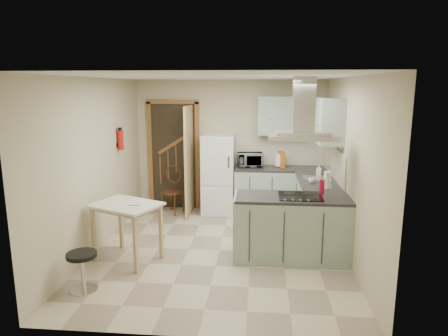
# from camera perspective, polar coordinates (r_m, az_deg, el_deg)

# --- Properties ---
(floor) EXTENTS (4.20, 4.20, 0.00)m
(floor) POSITION_cam_1_polar(r_m,az_deg,el_deg) (6.01, -0.66, -11.67)
(floor) COLOR #C1B696
(floor) RESTS_ON ground
(ceiling) EXTENTS (4.20, 4.20, 0.00)m
(ceiling) POSITION_cam_1_polar(r_m,az_deg,el_deg) (5.53, -0.72, 12.91)
(ceiling) COLOR silver
(ceiling) RESTS_ON back_wall
(back_wall) EXTENTS (3.60, 0.00, 3.60)m
(back_wall) POSITION_cam_1_polar(r_m,az_deg,el_deg) (7.70, 0.88, 3.16)
(back_wall) COLOR #C0B695
(back_wall) RESTS_ON floor
(left_wall) EXTENTS (0.00, 4.20, 4.20)m
(left_wall) POSITION_cam_1_polar(r_m,az_deg,el_deg) (6.08, -17.81, 0.39)
(left_wall) COLOR #C0B695
(left_wall) RESTS_ON floor
(right_wall) EXTENTS (0.00, 4.20, 4.20)m
(right_wall) POSITION_cam_1_polar(r_m,az_deg,el_deg) (5.75, 17.48, -0.22)
(right_wall) COLOR #C0B695
(right_wall) RESTS_ON floor
(doorway) EXTENTS (1.10, 0.12, 2.10)m
(doorway) POSITION_cam_1_polar(r_m,az_deg,el_deg) (7.86, -7.17, 1.77)
(doorway) COLOR brown
(doorway) RESTS_ON floor
(fridge) EXTENTS (0.60, 0.60, 1.50)m
(fridge) POSITION_cam_1_polar(r_m,az_deg,el_deg) (7.51, -0.82, -0.92)
(fridge) COLOR white
(fridge) RESTS_ON floor
(counter_back) EXTENTS (1.08, 0.60, 0.90)m
(counter_back) POSITION_cam_1_polar(r_m,az_deg,el_deg) (7.54, 5.71, -3.27)
(counter_back) COLOR #9EB2A0
(counter_back) RESTS_ON floor
(counter_right) EXTENTS (0.60, 1.95, 0.90)m
(counter_right) POSITION_cam_1_polar(r_m,az_deg,el_deg) (6.96, 12.72, -4.77)
(counter_right) COLOR #9EB2A0
(counter_right) RESTS_ON floor
(splashback) EXTENTS (1.68, 0.02, 0.50)m
(splashback) POSITION_cam_1_polar(r_m,az_deg,el_deg) (7.69, 8.03, 2.29)
(splashback) COLOR beige
(splashback) RESTS_ON counter_back
(wall_cabinet_back) EXTENTS (0.85, 0.35, 0.70)m
(wall_cabinet_back) POSITION_cam_1_polar(r_m,az_deg,el_deg) (7.45, 8.16, 7.42)
(wall_cabinet_back) COLOR #9EB2A0
(wall_cabinet_back) RESTS_ON back_wall
(wall_cabinet_right) EXTENTS (0.35, 0.90, 0.70)m
(wall_cabinet_right) POSITION_cam_1_polar(r_m,az_deg,el_deg) (6.46, 14.69, 6.56)
(wall_cabinet_right) COLOR #9EB2A0
(wall_cabinet_right) RESTS_ON right_wall
(peninsula) EXTENTS (1.55, 0.65, 0.90)m
(peninsula) POSITION_cam_1_polar(r_m,az_deg,el_deg) (5.67, 9.62, -8.40)
(peninsula) COLOR #9EB2A0
(peninsula) RESTS_ON floor
(hob) EXTENTS (0.58, 0.50, 0.01)m
(hob) POSITION_cam_1_polar(r_m,az_deg,el_deg) (5.54, 10.81, -3.96)
(hob) COLOR black
(hob) RESTS_ON peninsula
(extractor_hood) EXTENTS (0.90, 0.55, 0.10)m
(extractor_hood) POSITION_cam_1_polar(r_m,az_deg,el_deg) (5.39, 11.14, 4.42)
(extractor_hood) COLOR silver
(extractor_hood) RESTS_ON ceiling
(sink) EXTENTS (0.45, 0.40, 0.01)m
(sink) POSITION_cam_1_polar(r_m,az_deg,el_deg) (6.68, 13.08, -1.43)
(sink) COLOR silver
(sink) RESTS_ON counter_right
(fire_extinguisher) EXTENTS (0.10, 0.10, 0.32)m
(fire_extinguisher) POSITION_cam_1_polar(r_m,az_deg,el_deg) (6.85, -14.58, 3.88)
(fire_extinguisher) COLOR #B2140F
(fire_extinguisher) RESTS_ON left_wall
(drop_leaf_table) EXTENTS (1.05, 0.94, 0.81)m
(drop_leaf_table) POSITION_cam_1_polar(r_m,az_deg,el_deg) (5.72, -13.61, -8.88)
(drop_leaf_table) COLOR tan
(drop_leaf_table) RESTS_ON floor
(bentwood_chair) EXTENTS (0.47, 0.47, 0.82)m
(bentwood_chair) POSITION_cam_1_polar(r_m,az_deg,el_deg) (7.65, -7.37, -3.43)
(bentwood_chair) COLOR #4D2A19
(bentwood_chair) RESTS_ON floor
(stool) EXTENTS (0.42, 0.42, 0.47)m
(stool) POSITION_cam_1_polar(r_m,az_deg,el_deg) (5.12, -19.53, -13.75)
(stool) COLOR black
(stool) RESTS_ON floor
(microwave) EXTENTS (0.51, 0.38, 0.26)m
(microwave) POSITION_cam_1_polar(r_m,az_deg,el_deg) (7.49, 3.78, 1.19)
(microwave) COLOR black
(microwave) RESTS_ON counter_back
(kettle) EXTENTS (0.18, 0.18, 0.25)m
(kettle) POSITION_cam_1_polar(r_m,az_deg,el_deg) (7.51, 7.87, 1.10)
(kettle) COLOR white
(kettle) RESTS_ON counter_back
(cereal_box) EXTENTS (0.13, 0.21, 0.30)m
(cereal_box) POSITION_cam_1_polar(r_m,az_deg,el_deg) (7.48, 8.23, 1.23)
(cereal_box) COLOR #C86117
(cereal_box) RESTS_ON counter_back
(soap_bottle) EXTENTS (0.10, 0.10, 0.18)m
(soap_bottle) POSITION_cam_1_polar(r_m,az_deg,el_deg) (6.94, 13.39, -0.24)
(soap_bottle) COLOR #AFB0BB
(soap_bottle) RESTS_ON counter_right
(paper_towel) EXTENTS (0.12, 0.12, 0.26)m
(paper_towel) POSITION_cam_1_polar(r_m,az_deg,el_deg) (6.04, 14.55, -1.63)
(paper_towel) COLOR white
(paper_towel) RESTS_ON counter_right
(cup) EXTENTS (0.14, 0.14, 0.09)m
(cup) POSITION_cam_1_polar(r_m,az_deg,el_deg) (6.33, 12.44, -1.75)
(cup) COLOR silver
(cup) RESTS_ON counter_right
(red_bottle) EXTENTS (0.08, 0.08, 0.21)m
(red_bottle) POSITION_cam_1_polar(r_m,az_deg,el_deg) (5.71, 13.81, -2.64)
(red_bottle) COLOR red
(red_bottle) RESTS_ON peninsula
(book) EXTENTS (0.16, 0.22, 0.10)m
(book) POSITION_cam_1_polar(r_m,az_deg,el_deg) (5.58, -13.20, -4.48)
(book) COLOR #983244
(book) RESTS_ON drop_leaf_table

